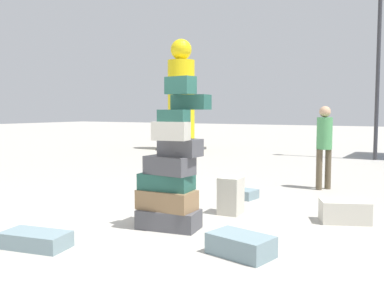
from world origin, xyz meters
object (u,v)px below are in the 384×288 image
(suitcase_slate_white_trunk, at_px, (36,240))
(suitcase_slate_upright_blue, at_px, (241,245))
(person_tourist_with_camera, at_px, (324,140))
(suitcase_cream_left_side, at_px, (231,196))
(suitcase_cream_foreground_near, at_px, (345,212))
(yellow_dummy_statue, at_px, (181,101))
(suitcase_slate_foreground_far, at_px, (242,194))
(lamp_post, at_px, (380,19))
(suitcase_tower, at_px, (171,175))

(suitcase_slate_white_trunk, relative_size, suitcase_slate_upright_blue, 1.14)
(person_tourist_with_camera, bearing_deg, suitcase_cream_left_side, 21.95)
(suitcase_cream_foreground_near, xyz_separation_m, person_tourist_with_camera, (-0.83, 2.42, 0.83))
(suitcase_cream_foreground_near, height_order, yellow_dummy_statue, yellow_dummy_statue)
(suitcase_slate_upright_blue, relative_size, yellow_dummy_statue, 0.16)
(suitcase_cream_left_side, height_order, suitcase_slate_foreground_far, suitcase_cream_left_side)
(person_tourist_with_camera, xyz_separation_m, yellow_dummy_statue, (-6.83, 5.86, 0.95))
(yellow_dummy_statue, relative_size, lamp_post, 0.64)
(suitcase_tower, distance_m, suitcase_cream_left_side, 1.26)
(suitcase_cream_foreground_near, bearing_deg, person_tourist_with_camera, 86.13)
(suitcase_tower, distance_m, suitcase_cream_foreground_near, 2.50)
(person_tourist_with_camera, height_order, lamp_post, lamp_post)
(suitcase_tower, relative_size, suitcase_cream_left_side, 3.54)
(suitcase_tower, xyz_separation_m, lamp_post, (1.40, 9.84, 3.66))
(suitcase_slate_upright_blue, bearing_deg, yellow_dummy_statue, 136.74)
(suitcase_cream_foreground_near, distance_m, person_tourist_with_camera, 2.69)
(suitcase_slate_white_trunk, bearing_deg, suitcase_slate_foreground_far, 64.88)
(suitcase_slate_white_trunk, xyz_separation_m, lamp_post, (2.33, 11.27, 4.29))
(suitcase_slate_foreground_far, height_order, person_tourist_with_camera, person_tourist_with_camera)
(yellow_dummy_statue, xyz_separation_m, lamp_post, (7.12, 0.10, 2.44))
(suitcase_slate_foreground_far, distance_m, suitcase_cream_foreground_near, 2.08)
(suitcase_slate_upright_blue, height_order, yellow_dummy_statue, yellow_dummy_statue)
(yellow_dummy_statue, bearing_deg, suitcase_cream_left_side, -54.86)
(yellow_dummy_statue, bearing_deg, suitcase_slate_foreground_far, -52.35)
(suitcase_slate_foreground_far, bearing_deg, suitcase_tower, -82.24)
(suitcase_slate_foreground_far, relative_size, yellow_dummy_statue, 0.12)
(person_tourist_with_camera, relative_size, lamp_post, 0.24)
(person_tourist_with_camera, bearing_deg, lamp_post, -145.39)
(suitcase_cream_left_side, bearing_deg, suitcase_slate_white_trunk, -119.54)
(suitcase_cream_left_side, height_order, lamp_post, lamp_post)
(suitcase_cream_left_side, relative_size, person_tourist_with_camera, 0.34)
(lamp_post, bearing_deg, suitcase_slate_foreground_far, -100.26)
(suitcase_slate_upright_blue, bearing_deg, suitcase_slate_white_trunk, -144.15)
(suitcase_slate_upright_blue, distance_m, lamp_post, 11.20)
(lamp_post, bearing_deg, person_tourist_with_camera, -92.77)
(suitcase_slate_foreground_far, bearing_deg, lamp_post, 88.32)
(suitcase_slate_white_trunk, height_order, yellow_dummy_statue, yellow_dummy_statue)
(suitcase_cream_left_side, xyz_separation_m, suitcase_slate_upright_blue, (0.86, -1.63, -0.17))
(suitcase_cream_left_side, bearing_deg, suitcase_slate_foreground_far, 102.36)
(suitcase_cream_left_side, height_order, suitcase_slate_upright_blue, suitcase_cream_left_side)
(suitcase_slate_foreground_far, xyz_separation_m, person_tourist_with_camera, (1.08, 1.60, 0.90))
(suitcase_slate_upright_blue, relative_size, lamp_post, 0.10)
(suitcase_cream_left_side, bearing_deg, suitcase_cream_foreground_near, 9.44)
(suitcase_cream_left_side, distance_m, suitcase_slate_foreground_far, 1.23)
(suitcase_cream_left_side, bearing_deg, lamp_post, 80.29)
(suitcase_slate_white_trunk, relative_size, yellow_dummy_statue, 0.18)
(suitcase_cream_left_side, distance_m, suitcase_slate_upright_blue, 1.86)
(suitcase_slate_white_trunk, distance_m, person_tourist_with_camera, 5.76)
(suitcase_slate_upright_blue, bearing_deg, lamp_post, 101.65)
(suitcase_slate_white_trunk, xyz_separation_m, suitcase_cream_left_side, (1.28, 2.55, 0.19))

